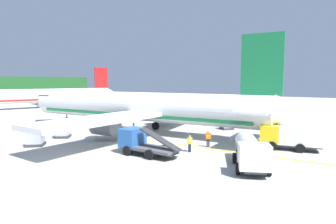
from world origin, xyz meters
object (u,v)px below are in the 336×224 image
Objects in this scene: service_truck_catering at (140,142)px; crew_loader_left at (208,137)px; service_truck_baggage at (250,151)px; airliner_mid_apron at (50,96)px; crew_marshaller at (190,142)px; cargo_container_near at (227,123)px; cargo_container_far at (35,137)px; service_truck_fuel at (290,136)px; cargo_container_mid at (63,130)px; airliner_foreground at (139,107)px.

service_truck_catering is 3.54× the size of crew_loader_left.
service_truck_baggage reaches higher than crew_loader_left.
service_truck_catering is (-1.27, 10.06, -0.21)m from service_truck_baggage.
airliner_mid_apron is 57.77m from crew_marshaller.
cargo_container_far is (-21.00, 13.47, 0.03)m from cargo_container_near.
service_truck_fuel is 3.40× the size of crew_loader_left.
airliner_mid_apron reaches higher than crew_marshaller.
cargo_container_near is at bearing 11.77° from crew_loader_left.
cargo_container_far is 18.41m from crew_loader_left.
cargo_container_far reaches higher than cargo_container_mid.
service_truck_catering is 7.38m from crew_loader_left.
service_truck_baggage is at bearing -78.35° from cargo_container_far.
airliner_mid_apron reaches higher than cargo_container_near.
airliner_mid_apron is at bearing 67.12° from crew_marshaller.
service_truck_baggage reaches higher than crew_marshaller.
airliner_mid_apron is 63.34m from service_truck_fuel.
airliner_mid_apron reaches higher than service_truck_catering.
service_truck_catering reaches higher than crew_loader_left.
crew_marshaller is (6.40, -15.27, 0.02)m from cargo_container_far.
service_truck_fuel reaches higher than service_truck_baggage.
cargo_container_far is (-12.76, 23.32, -0.46)m from service_truck_fuel.
airliner_foreground reaches higher than cargo_container_near.
service_truck_catering is at bearing -74.62° from cargo_container_far.
cargo_container_near is at bearing -98.69° from airliner_mid_apron.
airliner_mid_apron is at bearing 62.66° from service_truck_catering.
airliner_mid_apron is at bearing 70.00° from crew_loader_left.
cargo_container_far is (-4.51, -1.33, 0.00)m from cargo_container_mid.
service_truck_catering is at bearing 97.18° from service_truck_baggage.
airliner_mid_apron reaches higher than cargo_container_far.
cargo_container_near is 12.00m from crew_loader_left.
cargo_container_far is at bearing 118.69° from service_truck_fuel.
airliner_foreground is 45.08m from airliner_mid_apron.
airliner_foreground is 6.69× the size of service_truck_catering.
crew_loader_left is at bearing -168.23° from cargo_container_near.
cargo_container_far is at bearing 161.83° from airliner_foreground.
cargo_container_far is 1.43× the size of crew_loader_left.
cargo_container_near is 0.96× the size of cargo_container_mid.
airliner_foreground reaches higher than airliner_mid_apron.
airliner_foreground reaches higher than crew_loader_left.
service_truck_baggage is (-8.22, -17.57, -1.99)m from airliner_foreground.
cargo_container_mid is 1.34× the size of crew_loader_left.
airliner_foreground is 25.20× the size of crew_marshaller.
airliner_foreground is at bearing -18.17° from cargo_container_far.
crew_loader_left is at bearing -110.00° from airliner_mid_apron.
cargo_container_mid is at bearing 16.41° from cargo_container_far.
crew_marshaller is 0.94× the size of crew_loader_left.
crew_marshaller is 2.92m from crew_loader_left.
service_truck_baggage is at bearing -112.22° from airliner_mid_apron.
service_truck_fuel is at bearing -10.82° from service_truck_baggage.
service_truck_catering is at bearing 131.62° from crew_marshaller.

